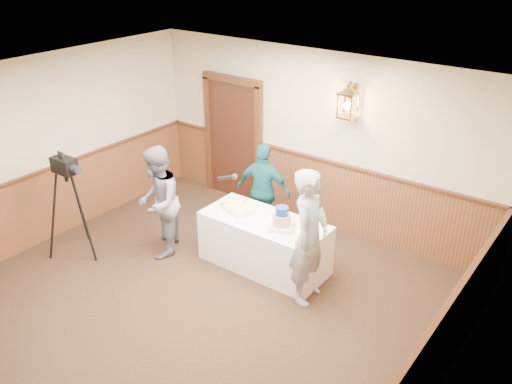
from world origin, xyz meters
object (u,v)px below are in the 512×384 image
Objects in this scene: sheet_cake_yellow at (239,209)px; interviewer at (158,202)px; baker at (309,237)px; display_table at (264,243)px; assistant_p at (264,191)px; tv_camera_rig at (72,212)px; tiered_cake at (282,220)px; sheet_cake_green at (233,203)px.

sheet_cake_yellow is 1.17m from interviewer.
sheet_cake_yellow is 1.33m from baker.
display_table is 4.76× the size of sheet_cake_yellow.
assistant_p is (-1.43, 1.01, -0.16)m from baker.
display_table is 0.60m from sheet_cake_yellow.
assistant_p is (0.89, 1.36, -0.08)m from interviewer.
sheet_cake_yellow is at bearing 32.45° from tv_camera_rig.
baker reaches higher than assistant_p.
sheet_cake_green is at bearing 171.48° from tiered_cake.
sheet_cake_green is at bearing 37.50° from tv_camera_rig.
interviewer is 2.35m from baker.
interviewer is (-1.44, -0.61, 0.46)m from display_table.
tv_camera_rig is (-2.45, -1.36, 0.31)m from display_table.
interviewer is at bearing -162.72° from tiered_cake.
tiered_cake is 1.85m from interviewer.
interviewer reaches higher than tv_camera_rig.
tv_camera_rig is at bearing 35.82° from assistant_p.
tiered_cake is at bearing 24.26° from tv_camera_rig.
interviewer is (-1.76, -0.55, -0.04)m from tiered_cake.
interviewer is at bearing -139.73° from sheet_cake_green.
tiered_cake is 1.28× the size of sheet_cake_green.
assistant_p reaches higher than tiered_cake.
tv_camera_rig is at bearing -154.83° from tiered_cake.
assistant_p is at bearing 137.20° from tiered_cake.
sheet_cake_green is at bearing 71.18° from assistant_p.
tv_camera_rig reaches higher than display_table.
tiered_cake is 0.26× the size of tv_camera_rig.
tiered_cake is at bearing 60.82° from baker.
interviewer is at bearing 35.92° from tv_camera_rig.
interviewer is at bearing -150.37° from sheet_cake_yellow.
tiered_cake is 0.76m from sheet_cake_yellow.
tiered_cake is 1.06× the size of sheet_cake_yellow.
sheet_cake_green is 0.17× the size of baker.
assistant_p is at bearing 47.10° from tv_camera_rig.
interviewer is 1.26m from tv_camera_rig.
baker is at bearing 64.20° from interviewer.
sheet_cake_yellow is at bearing -30.26° from sheet_cake_green.
interviewer reaches higher than assistant_p.
display_table is 0.60m from tiered_cake.
display_table is 0.75m from sheet_cake_green.
tiered_cake reaches higher than sheet_cake_yellow.
sheet_cake_yellow is at bearing 85.35° from interviewer.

